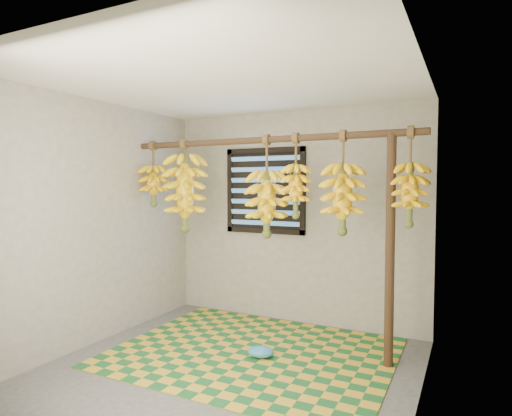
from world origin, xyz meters
The scene contains 16 objects.
floor centered at (0.00, 0.00, -0.01)m, with size 3.00×3.00×0.01m, color #464646.
ceiling centered at (0.00, 0.00, 2.40)m, with size 3.00×3.00×0.01m, color silver.
wall_back centered at (0.00, 1.50, 1.20)m, with size 3.00×0.01×2.40m, color gray.
wall_left centered at (-1.50, 0.00, 1.20)m, with size 0.01×3.00×2.40m, color gray.
wall_right centered at (1.50, 0.00, 1.20)m, with size 0.01×3.00×2.40m, color gray.
window centered at (-0.35, 1.48, 1.50)m, with size 1.00×0.04×1.00m.
hanging_pole centered at (0.00, 0.70, 2.00)m, with size 0.06×0.06×3.00m, color #3C2919.
support_post centered at (1.20, 0.70, 1.00)m, with size 0.08×0.08×2.00m, color #3C2919.
woven_mat centered at (0.02, 0.45, 0.01)m, with size 2.49×2.00×0.01m, color #195526.
plastic_bag centered at (0.14, 0.37, 0.06)m, with size 0.24×0.17×0.10m, color teal.
banana_bunch_a centered at (-1.35, 0.70, 1.57)m, with size 0.30×0.30×0.71m.
banana_bunch_b centered at (-0.92, 0.70, 1.48)m, with size 0.43×0.43×0.97m.
banana_bunch_c centered at (0.04, 0.70, 1.39)m, with size 0.38×0.38×0.98m.
banana_bunch_d centered at (0.34, 0.70, 1.51)m, with size 0.27×0.27×0.79m.
banana_bunch_e centered at (0.79, 0.70, 1.45)m, with size 0.36×0.36×0.92m.
banana_bunch_f centered at (1.35, 0.70, 1.49)m, with size 0.28×0.28×0.83m.
Camera 1 is at (1.80, -3.03, 1.56)m, focal length 30.00 mm.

